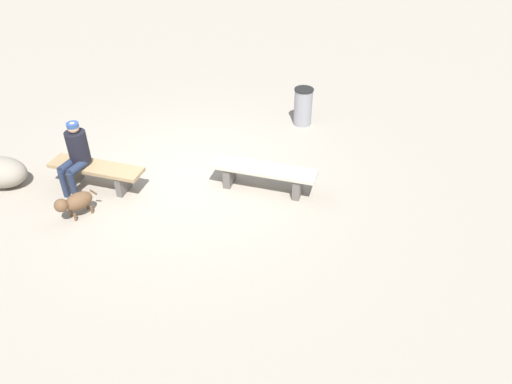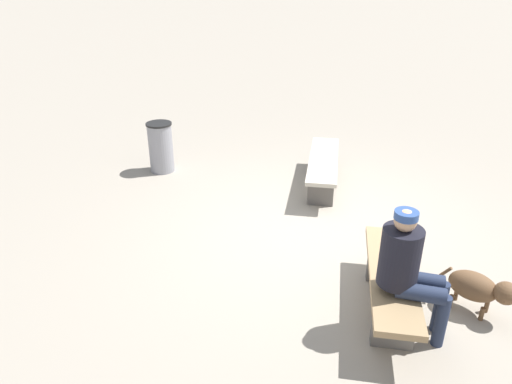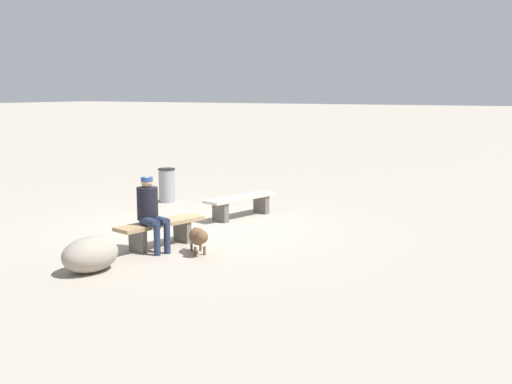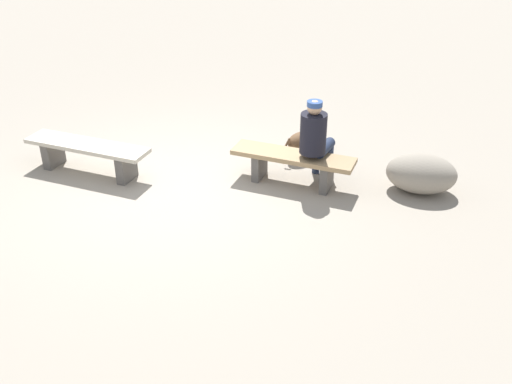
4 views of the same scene
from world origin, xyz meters
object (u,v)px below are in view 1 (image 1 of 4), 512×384
at_px(bench_right, 97,172).
at_px(dog, 75,202).
at_px(boulder, 1,172).
at_px(bench_left, 263,174).
at_px(trash_bin, 303,107).
at_px(seated_person, 75,152).

bearing_deg(bench_right, dog, 97.10).
bearing_deg(boulder, bench_left, -178.17).
xyz_separation_m(bench_right, trash_bin, (-3.69, -2.67, 0.08)).
height_order(trash_bin, boulder, trash_bin).
bearing_deg(dog, trash_bin, 176.24).
height_order(seated_person, boulder, seated_person).
xyz_separation_m(dog, boulder, (1.67, -0.82, -0.03)).
distance_m(bench_right, seated_person, 0.50).
height_order(bench_left, boulder, boulder).
bearing_deg(bench_left, boulder, 14.74).
xyz_separation_m(seated_person, dog, (-0.20, 0.84, -0.44)).
bearing_deg(seated_person, bench_left, -158.64).
distance_m(bench_right, trash_bin, 4.56).
relative_size(trash_bin, boulder, 0.87).
distance_m(trash_bin, boulder, 6.08).
distance_m(bench_left, trash_bin, 2.66).
xyz_separation_m(seated_person, trash_bin, (-3.99, -2.69, -0.32)).
distance_m(dog, boulder, 1.86).
bearing_deg(dog, bench_right, -142.59).
height_order(dog, boulder, boulder).
height_order(bench_right, trash_bin, trash_bin).
relative_size(bench_left, dog, 3.27).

